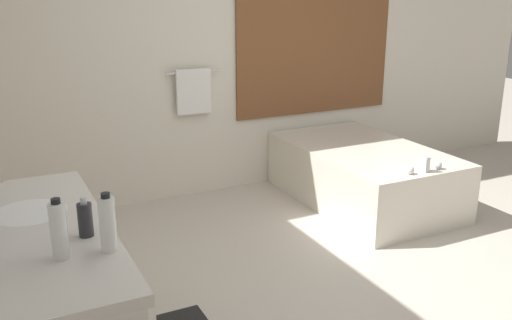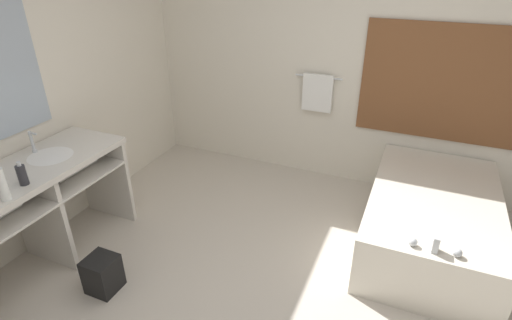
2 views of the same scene
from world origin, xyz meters
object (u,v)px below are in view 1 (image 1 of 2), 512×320
at_px(water_bottle_1, 108,224).
at_px(water_bottle_2, 59,230).
at_px(bathtub, 363,172).
at_px(soap_dispenser, 85,219).

bearing_deg(water_bottle_1, water_bottle_2, 174.05).
bearing_deg(water_bottle_2, bathtub, 32.58).
distance_m(water_bottle_2, soap_dispenser, 0.21).
bearing_deg(bathtub, soap_dispenser, -148.71).
distance_m(bathtub, soap_dispenser, 3.21).
relative_size(water_bottle_1, water_bottle_2, 0.99).
xyz_separation_m(water_bottle_2, soap_dispenser, (0.13, 0.16, -0.04)).
relative_size(bathtub, soap_dispenser, 9.86).
relative_size(water_bottle_1, soap_dispenser, 1.40).
relative_size(water_bottle_2, soap_dispenser, 1.41).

